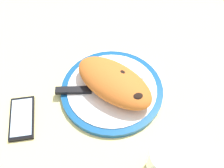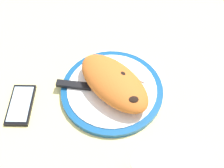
% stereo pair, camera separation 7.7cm
% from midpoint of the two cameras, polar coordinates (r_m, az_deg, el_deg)
% --- Properties ---
extents(ground_plane, '(1.50, 1.50, 0.03)m').
position_cam_midpoint_polar(ground_plane, '(0.81, 2.70, -2.43)').
color(ground_plane, '#E5D684').
extents(plate, '(0.29, 0.29, 0.02)m').
position_cam_midpoint_polar(plate, '(0.79, 2.77, -1.46)').
color(plate, navy).
rests_on(plate, ground_plane).
extents(calzone, '(0.25, 0.15, 0.07)m').
position_cam_midpoint_polar(calzone, '(0.76, 3.46, 0.31)').
color(calzone, '#C16023').
rests_on(calzone, plate).
extents(fork, '(0.16, 0.03, 0.00)m').
position_cam_midpoint_polar(fork, '(0.83, 4.05, 3.18)').
color(fork, silver).
rests_on(fork, plate).
extents(knife, '(0.20, 0.14, 0.01)m').
position_cam_midpoint_polar(knife, '(0.78, -2.90, -0.68)').
color(knife, silver).
rests_on(knife, plate).
extents(smartphone, '(0.13, 0.14, 0.01)m').
position_cam_midpoint_polar(smartphone, '(0.80, -15.51, -4.26)').
color(smartphone, black).
rests_on(smartphone, ground_plane).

